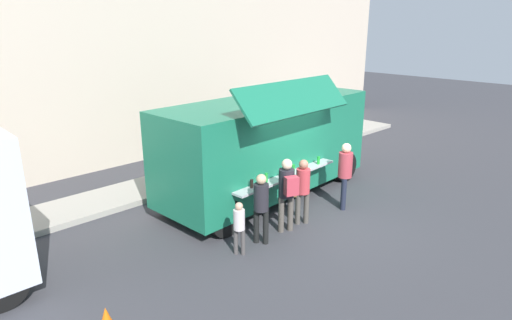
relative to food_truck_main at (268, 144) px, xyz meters
name	(u,v)px	position (x,y,z in m)	size (l,w,h in m)	color
ground_plane	(322,220)	(-0.20, -2.10, -1.49)	(60.00, 60.00, 0.00)	#38383D
curb_strip	(90,205)	(-4.00, 2.62, -1.41)	(28.00, 1.60, 0.15)	#9E998E
building_behind	(47,4)	(-3.00, 6.52, 3.71)	(32.00, 2.40, 10.39)	beige
food_truck_main	(268,144)	(0.00, 0.00, 0.00)	(6.49, 3.14, 3.37)	#197050
trash_bin	(303,137)	(4.28, 2.32, -1.01)	(0.60, 0.60, 0.95)	#2D6134
customer_front_ordering	(302,186)	(-0.71, -1.86, -0.53)	(0.51, 0.41, 1.62)	#4D4942
customer_mid_with_backpack	(287,188)	(-1.29, -1.90, -0.41)	(0.47, 0.58, 1.76)	#504A42
customer_rear_waiting	(261,203)	(-2.10, -1.88, -0.53)	(0.33, 0.33, 1.61)	black
customer_extra_browsing	(345,170)	(0.80, -2.02, -0.44)	(0.36, 0.36, 1.76)	#1E2435
child_near_queue	(239,224)	(-2.77, -1.92, -0.79)	(0.24, 0.24, 1.18)	#484443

